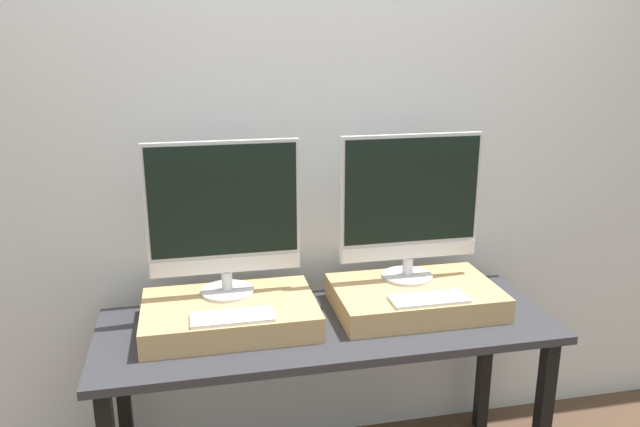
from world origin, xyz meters
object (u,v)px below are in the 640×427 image
object	(u,v)px
monitor_right	(410,204)
keyboard_right	(429,299)
monitor_left	(224,214)
keyboard_left	(232,317)

from	to	relation	value
monitor_right	keyboard_right	world-z (taller)	monitor_right
monitor_left	keyboard_right	distance (m)	0.79
keyboard_left	keyboard_right	bearing A→B (deg)	0.00
monitor_left	keyboard_left	distance (m)	0.37
keyboard_left	keyboard_right	xyz separation A→B (m)	(0.70, 0.00, 0.00)
keyboard_left	monitor_right	distance (m)	0.79
keyboard_left	keyboard_right	size ratio (longest dim) A/B	1.00
monitor_left	keyboard_left	size ratio (longest dim) A/B	2.03
monitor_left	monitor_right	world-z (taller)	same
keyboard_left	monitor_left	bearing A→B (deg)	90.00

